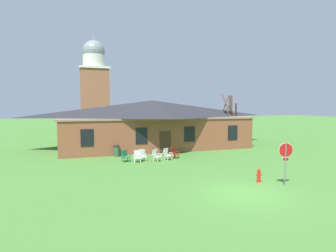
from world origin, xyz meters
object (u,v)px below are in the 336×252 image
(lawn_chair_by_porch, at_px, (125,155))
(lawn_chair_left_end, at_px, (142,155))
(stop_sign, at_px, (286,156))
(lawn_chair_middle, at_px, (156,155))
(fire_hydrant, at_px, (259,176))
(lawn_chair_right_end, at_px, (167,154))
(lawn_chair_near_door, at_px, (137,156))
(lawn_chair_far_side, at_px, (174,152))
(trash_bin, at_px, (117,151))

(lawn_chair_by_porch, xyz_separation_m, lawn_chair_left_end, (1.39, -0.18, 0.00))
(stop_sign, height_order, lawn_chair_left_end, stop_sign)
(lawn_chair_middle, distance_m, fire_hydrant, 8.87)
(lawn_chair_right_end, bearing_deg, lawn_chair_by_porch, 173.48)
(lawn_chair_middle, xyz_separation_m, fire_hydrant, (4.09, -7.87, -0.12))
(lawn_chair_by_porch, height_order, lawn_chair_right_end, same)
(lawn_chair_by_porch, bearing_deg, stop_sign, -52.63)
(stop_sign, height_order, lawn_chair_near_door, stop_sign)
(lawn_chair_far_side, relative_size, fire_hydrant, 1.21)
(fire_hydrant, bearing_deg, trash_bin, 122.10)
(stop_sign, bearing_deg, lawn_chair_left_end, 122.31)
(lawn_chair_right_end, distance_m, trash_bin, 4.78)
(lawn_chair_left_end, relative_size, lawn_chair_middle, 1.00)
(lawn_chair_by_porch, bearing_deg, lawn_chair_far_side, 1.40)
(lawn_chair_left_end, bearing_deg, stop_sign, -57.69)
(stop_sign, distance_m, lawn_chair_by_porch, 12.27)
(stop_sign, relative_size, fire_hydrant, 3.11)
(stop_sign, xyz_separation_m, fire_hydrant, (-0.86, 1.19, -1.36))
(lawn_chair_middle, relative_size, lawn_chair_far_side, 1.00)
(trash_bin, bearing_deg, lawn_chair_by_porch, -82.06)
(trash_bin, bearing_deg, lawn_chair_far_side, -27.38)
(stop_sign, xyz_separation_m, lawn_chair_near_door, (-6.52, 9.15, -1.24))
(trash_bin, bearing_deg, lawn_chair_near_door, -67.77)
(lawn_chair_by_porch, distance_m, lawn_chair_far_side, 4.25)
(lawn_chair_middle, bearing_deg, trash_bin, 131.84)
(lawn_chair_middle, relative_size, fire_hydrant, 1.21)
(fire_hydrant, relative_size, trash_bin, 0.81)
(fire_hydrant, bearing_deg, lawn_chair_by_porch, 127.57)
(lawn_chair_right_end, xyz_separation_m, lawn_chair_far_side, (0.78, 0.50, 0.00))
(stop_sign, distance_m, lawn_chair_right_end, 10.18)
(lawn_chair_right_end, xyz_separation_m, fire_hydrant, (3.08, -8.12, -0.12))
(lawn_chair_near_door, distance_m, lawn_chair_right_end, 2.58)
(lawn_chair_near_door, distance_m, lawn_chair_far_side, 3.42)
(lawn_chair_by_porch, relative_size, lawn_chair_middle, 1.00)
(lawn_chair_left_end, bearing_deg, lawn_chair_right_end, -5.96)
(lawn_chair_near_door, bearing_deg, fire_hydrant, -54.61)
(lawn_chair_left_end, bearing_deg, lawn_chair_middle, -23.65)
(lawn_chair_left_end, bearing_deg, lawn_chair_near_door, -142.79)
(lawn_chair_left_end, relative_size, fire_hydrant, 1.21)
(lawn_chair_near_door, relative_size, trash_bin, 0.98)
(lawn_chair_right_end, height_order, trash_bin, trash_bin)
(stop_sign, bearing_deg, lawn_chair_near_door, 125.46)
(lawn_chair_by_porch, height_order, fire_hydrant, lawn_chair_by_porch)
(lawn_chair_left_end, distance_m, lawn_chair_middle, 1.17)
(lawn_chair_near_door, xyz_separation_m, fire_hydrant, (5.66, -7.96, -0.12))
(lawn_chair_by_porch, xyz_separation_m, lawn_chair_far_side, (4.25, 0.10, 0.00))
(lawn_chair_far_side, bearing_deg, lawn_chair_right_end, -147.19)
(lawn_chair_near_door, bearing_deg, trash_bin, 112.23)
(lawn_chair_near_door, height_order, lawn_chair_middle, same)
(lawn_chair_near_door, distance_m, fire_hydrant, 9.77)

